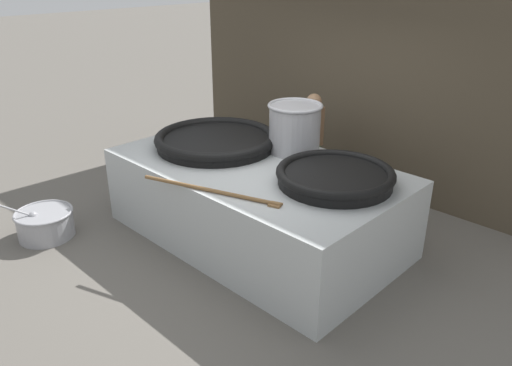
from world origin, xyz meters
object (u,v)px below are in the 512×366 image
at_px(giant_wok_near, 216,140).
at_px(stock_pot, 295,127).
at_px(cook, 311,143).
at_px(prep_bowl_vegetables, 45,223).
at_px(giant_wok_far, 335,176).

relative_size(giant_wok_near, stock_pot, 2.32).
height_order(cook, prep_bowl_vegetables, cook).
height_order(giant_wok_far, prep_bowl_vegetables, giant_wok_far).
relative_size(giant_wok_near, cook, 1.02).
height_order(giant_wok_far, cook, cook).
bearing_deg(cook, stock_pot, 97.53).
bearing_deg(cook, giant_wok_far, 122.69).
bearing_deg(giant_wok_near, giant_wok_far, 3.39).
distance_m(giant_wok_near, giant_wok_far, 1.75).
distance_m(giant_wok_far, cook, 1.70).
bearing_deg(prep_bowl_vegetables, stock_pot, 52.27).
relative_size(giant_wok_far, cook, 0.83).
bearing_deg(giant_wok_far, prep_bowl_vegetables, -145.17).
height_order(giant_wok_near, prep_bowl_vegetables, giant_wok_near).
relative_size(cook, prep_bowl_vegetables, 1.70).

